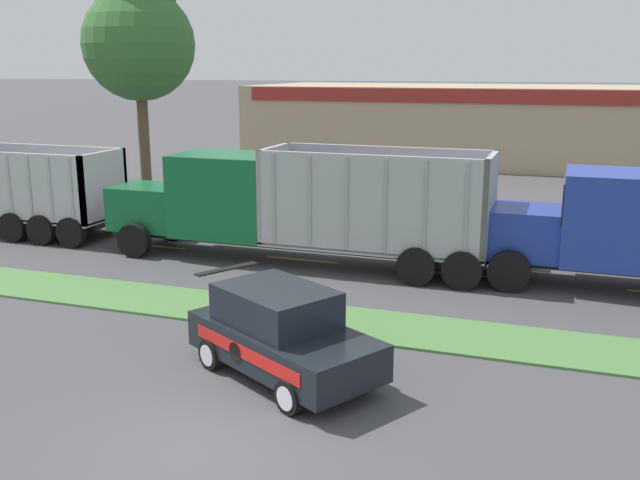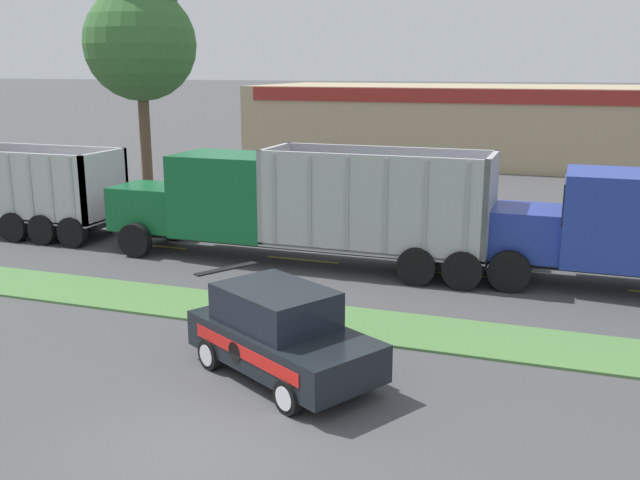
{
  "view_description": "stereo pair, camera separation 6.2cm",
  "coord_description": "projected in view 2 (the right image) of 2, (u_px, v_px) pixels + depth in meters",
  "views": [
    {
      "loc": [
        5.33,
        -9.15,
        5.97
      ],
      "look_at": [
        -0.37,
        7.16,
        1.77
      ],
      "focal_mm": 40.0,
      "sensor_mm": 36.0,
      "label": 1
    },
    {
      "loc": [
        5.39,
        -9.13,
        5.97
      ],
      "look_at": [
        -0.37,
        7.16,
        1.77
      ],
      "focal_mm": 40.0,
      "sensor_mm": 36.0,
      "label": 2
    }
  ],
  "objects": [
    {
      "name": "ground_plane",
      "position": [
        194.0,
        446.0,
        11.52
      ],
      "size": [
        600.0,
        600.0,
        0.0
      ],
      "primitive_type": "plane",
      "color": "#474749"
    },
    {
      "name": "grass_verge",
      "position": [
        322.0,
        320.0,
        17.22
      ],
      "size": [
        120.0,
        2.19,
        0.06
      ],
      "primitive_type": "cube",
      "color": "#517F42",
      "rests_on": "ground_plane"
    },
    {
      "name": "centre_line_2",
      "position": [
        28.0,
        234.0,
        26.18
      ],
      "size": [
        2.4,
        0.14,
        0.01
      ],
      "primitive_type": "cube",
      "color": "yellow",
      "rests_on": "ground_plane"
    },
    {
      "name": "centre_line_3",
      "position": [
        155.0,
        246.0,
        24.43
      ],
      "size": [
        2.4,
        0.14,
        0.01
      ],
      "primitive_type": "cube",
      "color": "yellow",
      "rests_on": "ground_plane"
    },
    {
      "name": "centre_line_4",
      "position": [
        302.0,
        260.0,
        22.68
      ],
      "size": [
        2.4,
        0.14,
        0.01
      ],
      "primitive_type": "cube",
      "color": "yellow",
      "rests_on": "ground_plane"
    },
    {
      "name": "centre_line_5",
      "position": [
        474.0,
        276.0,
        20.93
      ],
      "size": [
        2.4,
        0.14,
        0.01
      ],
      "primitive_type": "cube",
      "color": "yellow",
      "rests_on": "ground_plane"
    },
    {
      "name": "dump_truck_trail",
      "position": [
        259.0,
        205.0,
        22.45
      ],
      "size": [
        12.33,
        2.67,
        3.61
      ],
      "color": "black",
      "rests_on": "ground_plane"
    },
    {
      "name": "rally_car",
      "position": [
        281.0,
        333.0,
        13.97
      ],
      "size": [
        4.49,
        3.66,
        1.82
      ],
      "color": "black",
      "rests_on": "ground_plane"
    },
    {
      "name": "store_building_backdrop",
      "position": [
        554.0,
        125.0,
        44.99
      ],
      "size": [
        37.97,
        12.1,
        4.81
      ],
      "color": "tan",
      "rests_on": "ground_plane"
    },
    {
      "name": "tree_behind_left",
      "position": [
        139.0,
        33.0,
        30.88
      ],
      "size": [
        4.88,
        4.88,
        10.6
      ],
      "color": "brown",
      "rests_on": "ground_plane"
    }
  ]
}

